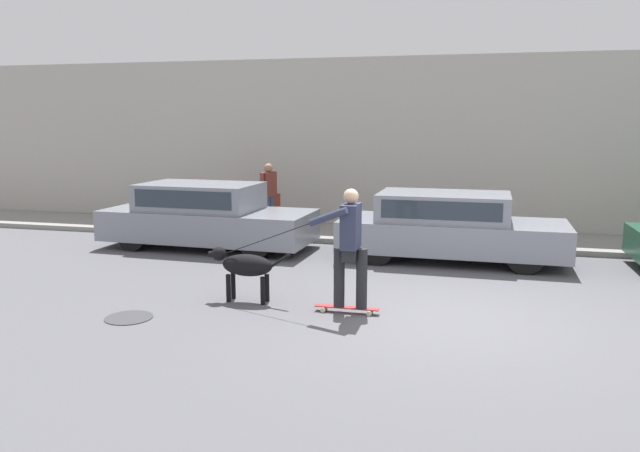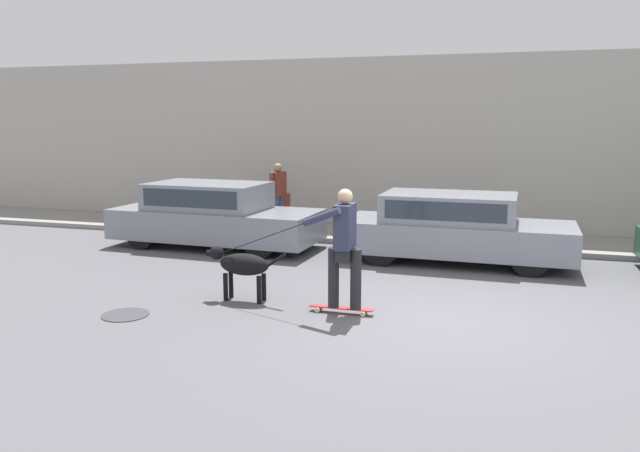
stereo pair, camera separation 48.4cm
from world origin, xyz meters
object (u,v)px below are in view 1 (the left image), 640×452
parked_car_0 (206,217)px  skateboarder (350,243)px  dog (244,266)px  pedestrian_with_bag (269,193)px  parked_car_1 (449,227)px

parked_car_0 → skateboarder: bearing=-41.8°
parked_car_0 → skateboarder: 5.31m
parked_car_0 → dog: 4.14m
parked_car_0 → pedestrian_with_bag: pedestrian_with_bag is taller
dog → skateboarder: 1.68m
parked_car_0 → pedestrian_with_bag: 2.06m
parked_car_1 → skateboarder: skateboarder is taller
parked_car_1 → dog: parked_car_1 is taller
dog → skateboarder: skateboarder is taller
skateboarder → parked_car_1: bearing=-107.6°
dog → skateboarder: bearing=174.8°
parked_car_1 → pedestrian_with_bag: 4.66m
parked_car_1 → dog: 4.48m
parked_car_0 → pedestrian_with_bag: (0.75, 1.90, 0.30)m
parked_car_1 → skateboarder: bearing=-106.6°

